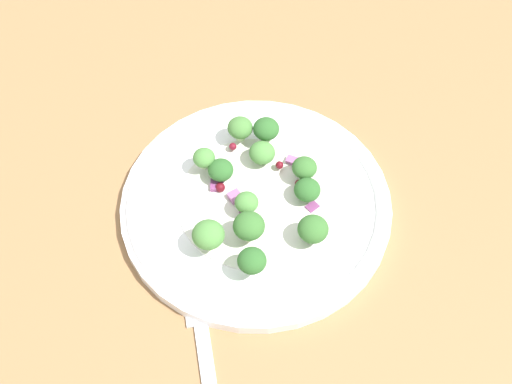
# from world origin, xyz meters

# --- Properties ---
(ground_plane) EXTENTS (1.80, 1.80, 0.02)m
(ground_plane) POSITION_xyz_m (0.00, 0.00, -0.01)
(ground_plane) COLOR olive
(plate) EXTENTS (0.25, 0.25, 0.02)m
(plate) POSITION_xyz_m (0.01, 0.03, 0.01)
(plate) COLOR white
(plate) RESTS_ON ground_plane
(dressing_pool) EXTENTS (0.15, 0.15, 0.00)m
(dressing_pool) POSITION_xyz_m (0.01, 0.03, 0.01)
(dressing_pool) COLOR white
(dressing_pool) RESTS_ON plate
(broccoli_floret_0) EXTENTS (0.03, 0.03, 0.03)m
(broccoli_floret_0) POSITION_xyz_m (0.06, -0.02, 0.03)
(broccoli_floret_0) COLOR #8EB77A
(broccoli_floret_0) RESTS_ON plate
(broccoli_floret_1) EXTENTS (0.03, 0.03, 0.03)m
(broccoli_floret_1) POSITION_xyz_m (0.00, -0.05, 0.03)
(broccoli_floret_1) COLOR #9EC684
(broccoli_floret_1) RESTS_ON plate
(broccoli_floret_2) EXTENTS (0.02, 0.02, 0.02)m
(broccoli_floret_2) POSITION_xyz_m (0.06, 0.05, 0.03)
(broccoli_floret_2) COLOR #9EC684
(broccoli_floret_2) RESTS_ON plate
(broccoli_floret_3) EXTENTS (0.02, 0.02, 0.02)m
(broccoli_floret_3) POSITION_xyz_m (-0.04, 0.07, 0.03)
(broccoli_floret_3) COLOR #ADD18E
(broccoli_floret_3) RESTS_ON plate
(broccoli_floret_4) EXTENTS (0.03, 0.03, 0.03)m
(broccoli_floret_4) POSITION_xyz_m (0.00, -0.01, 0.04)
(broccoli_floret_4) COLOR #9EC684
(broccoli_floret_4) RESTS_ON plate
(broccoli_floret_5) EXTENTS (0.03, 0.03, 0.03)m
(broccoli_floret_5) POSITION_xyz_m (0.02, 0.09, 0.03)
(broccoli_floret_5) COLOR #8EB77A
(broccoli_floret_5) RESTS_ON plate
(broccoli_floret_6) EXTENTS (0.02, 0.02, 0.03)m
(broccoli_floret_6) POSITION_xyz_m (-0.00, 0.10, 0.03)
(broccoli_floret_6) COLOR #ADD18E
(broccoli_floret_6) RESTS_ON plate
(broccoli_floret_7) EXTENTS (0.02, 0.02, 0.02)m
(broccoli_floret_7) POSITION_xyz_m (0.00, 0.01, 0.03)
(broccoli_floret_7) COLOR #9EC684
(broccoli_floret_7) RESTS_ON plate
(broccoli_floret_8) EXTENTS (0.03, 0.03, 0.03)m
(broccoli_floret_8) POSITION_xyz_m (-0.04, -0.02, 0.04)
(broccoli_floret_8) COLOR #ADD18E
(broccoli_floret_8) RESTS_ON plate
(broccoli_floret_9) EXTENTS (0.03, 0.03, 0.03)m
(broccoli_floret_9) POSITION_xyz_m (0.02, 0.07, 0.03)
(broccoli_floret_9) COLOR #8EB77A
(broccoli_floret_9) RESTS_ON plate
(broccoli_floret_10) EXTENTS (0.02, 0.02, 0.02)m
(broccoli_floret_10) POSITION_xyz_m (0.06, 0.02, 0.03)
(broccoli_floret_10) COLOR #8EB77A
(broccoli_floret_10) RESTS_ON plate
(broccoli_floret_11) EXTENTS (0.02, 0.02, 0.02)m
(broccoli_floret_11) POSITION_xyz_m (-0.02, 0.05, 0.03)
(broccoli_floret_11) COLOR #8EB77A
(broccoli_floret_11) RESTS_ON plate
(cranberry_0) EXTENTS (0.01, 0.01, 0.01)m
(cranberry_0) POSITION_xyz_m (-0.02, 0.04, 0.02)
(cranberry_0) COLOR maroon
(cranberry_0) RESTS_ON plate
(cranberry_1) EXTENTS (0.01, 0.01, 0.01)m
(cranberry_1) POSITION_xyz_m (0.05, 0.04, 0.02)
(cranberry_1) COLOR maroon
(cranberry_1) RESTS_ON plate
(cranberry_2) EXTENTS (0.01, 0.01, 0.01)m
(cranberry_2) POSITION_xyz_m (0.03, 0.06, 0.02)
(cranberry_2) COLOR maroon
(cranberry_2) RESTS_ON plate
(cranberry_3) EXTENTS (0.01, 0.01, 0.01)m
(cranberry_3) POSITION_xyz_m (0.00, -0.01, 0.02)
(cranberry_3) COLOR maroon
(cranberry_3) RESTS_ON plate
(cranberry_4) EXTENTS (0.01, 0.01, 0.01)m
(cranberry_4) POSITION_xyz_m (-0.01, 0.09, 0.02)
(cranberry_4) COLOR maroon
(cranberry_4) RESTS_ON plate
(onion_bit_0) EXTENTS (0.01, 0.01, 0.00)m
(onion_bit_0) POSITION_xyz_m (0.06, 0.01, 0.01)
(onion_bit_0) COLOR #843D75
(onion_bit_0) RESTS_ON plate
(onion_bit_1) EXTENTS (0.01, 0.01, 0.00)m
(onion_bit_1) POSITION_xyz_m (0.05, 0.07, 0.02)
(onion_bit_1) COLOR #A35B93
(onion_bit_1) RESTS_ON plate
(onion_bit_2) EXTENTS (0.01, 0.01, 0.00)m
(onion_bit_2) POSITION_xyz_m (0.00, 0.01, 0.02)
(onion_bit_2) COLOR #843D75
(onion_bit_2) RESTS_ON plate
(onion_bit_3) EXTENTS (0.01, 0.01, 0.00)m
(onion_bit_3) POSITION_xyz_m (-0.03, 0.05, 0.02)
(onion_bit_3) COLOR #843D75
(onion_bit_3) RESTS_ON plate
(onion_bit_4) EXTENTS (0.02, 0.02, 0.01)m
(onion_bit_4) POSITION_xyz_m (-0.01, 0.03, 0.02)
(onion_bit_4) COLOR #A35B93
(onion_bit_4) RESTS_ON plate
(fork) EXTENTS (0.04, 0.19, 0.01)m
(fork) POSITION_xyz_m (-0.04, -0.13, 0.00)
(fork) COLOR silver
(fork) RESTS_ON ground_plane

